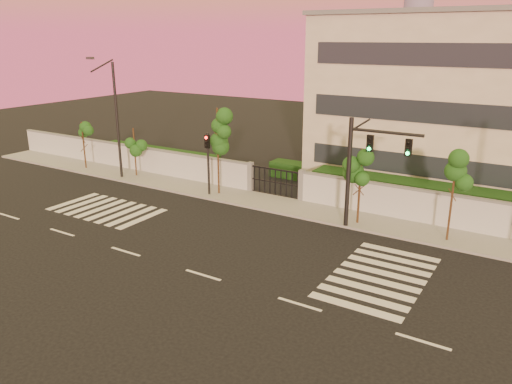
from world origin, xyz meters
TOP-DOWN VIEW (x-y plane):
  - ground at (0.00, 0.00)m, footprint 120.00×120.00m
  - sidewalk at (0.00, 10.50)m, footprint 60.00×3.00m
  - perimeter_wall at (0.10, 12.00)m, footprint 60.00×0.36m
  - hedge_row at (1.17, 14.74)m, footprint 41.00×4.25m
  - institutional_building at (9.00, 21.99)m, footprint 24.40×12.40m
  - road_markings at (-1.58, 3.76)m, footprint 57.00×7.62m
  - street_tree_a at (-19.96, 10.16)m, footprint 1.46×1.16m
  - street_tree_b at (-14.75, 10.68)m, footprint 1.37×1.09m
  - street_tree_c at (-6.51, 10.32)m, footprint 1.61×1.28m
  - street_tree_d at (3.76, 9.92)m, footprint 1.62×1.29m
  - street_tree_e at (8.77, 10.00)m, footprint 1.42×1.13m
  - traffic_signal_main at (4.12, 9.11)m, footprint 4.03×0.39m
  - traffic_signal_secondary at (-6.99, 9.76)m, footprint 0.34×0.34m
  - streetlight_west at (-15.45, 9.58)m, footprint 0.55×2.22m

SIDE VIEW (x-z plane):
  - ground at x=0.00m, z-range 0.00..0.00m
  - road_markings at x=-1.58m, z-range 0.00..0.02m
  - sidewalk at x=0.00m, z-range 0.00..0.15m
  - hedge_row at x=1.17m, z-range -0.08..1.72m
  - perimeter_wall at x=0.10m, z-range -0.03..2.17m
  - traffic_signal_secondary at x=-6.99m, z-range 0.60..5.03m
  - street_tree_b at x=-14.75m, z-range 0.92..4.80m
  - street_tree_a at x=-19.96m, z-range 0.94..4.90m
  - street_tree_d at x=3.76m, z-range 1.08..5.65m
  - street_tree_e at x=8.77m, z-range 1.16..6.10m
  - traffic_signal_main at x=4.12m, z-range 0.84..7.22m
  - street_tree_c at x=-6.51m, z-range 1.42..7.48m
  - streetlight_west at x=-15.45m, z-range 0.37..9.58m
  - institutional_building at x=9.00m, z-range 0.03..12.28m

